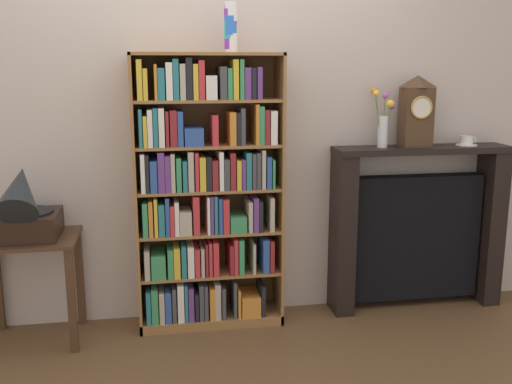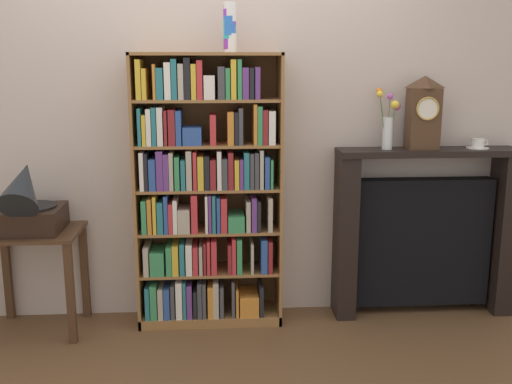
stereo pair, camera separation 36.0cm
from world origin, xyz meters
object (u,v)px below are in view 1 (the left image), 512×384
side_table_left (31,264)px  mantel_clock (416,111)px  flower_vase (384,121)px  gramophone (24,209)px  fireplace_mantel (416,229)px  cup_stack (231,27)px  bookshelf (205,198)px  teacup_with_saucer (467,141)px

side_table_left → mantel_clock: bearing=2.4°
mantel_clock → flower_vase: (-0.21, -0.00, -0.06)m
mantel_clock → gramophone: bearing=-176.3°
side_table_left → fireplace_mantel: fireplace_mantel is taller
gramophone → mantel_clock: (2.37, 0.15, 0.50)m
cup_stack → bookshelf: bearing=171.1°
mantel_clock → fireplace_mantel: bearing=22.2°
cup_stack → fireplace_mantel: bearing=3.6°
bookshelf → cup_stack: size_ratio=5.97×
bookshelf → gramophone: size_ratio=3.41×
cup_stack → side_table_left: 1.78m
bookshelf → cup_stack: (0.16, -0.03, 1.00)m
bookshelf → gramophone: 1.03m
side_table_left → fireplace_mantel: size_ratio=0.55×
teacup_with_saucer → fireplace_mantel: bearing=176.0°
flower_vase → gramophone: bearing=-176.0°
gramophone → mantel_clock: bearing=3.7°
side_table_left → cup_stack: bearing=2.1°
fireplace_mantel → flower_vase: (-0.27, -0.02, 0.72)m
teacup_with_saucer → cup_stack: bearing=-177.9°
side_table_left → mantel_clock: size_ratio=1.41×
cup_stack → side_table_left: cup_stack is taller
gramophone → bookshelf: bearing=6.8°
fireplace_mantel → cup_stack: bearing=-176.4°
cup_stack → teacup_with_saucer: (1.55, 0.06, -0.69)m
cup_stack → mantel_clock: bearing=2.6°
side_table_left → gramophone: bearing=-90.0°
bookshelf → cup_stack: bearing=-8.9°
bookshelf → side_table_left: bearing=-176.2°
bookshelf → mantel_clock: size_ratio=3.72×
side_table_left → flower_vase: flower_vase is taller
bookshelf → side_table_left: 1.08m
gramophone → fireplace_mantel: 2.45m
side_table_left → gramophone: 0.34m
mantel_clock → flower_vase: size_ratio=1.20×
fireplace_mantel → teacup_with_saucer: (0.30, -0.02, 0.58)m
mantel_clock → bookshelf: bearing=-178.8°
side_table_left → flower_vase: bearing=2.6°
cup_stack → side_table_left: bearing=-177.9°
bookshelf → mantel_clock: bookshelf is taller
bookshelf → cup_stack: 1.01m
mantel_clock → cup_stack: bearing=-177.4°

